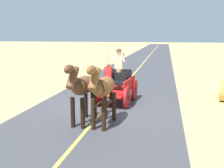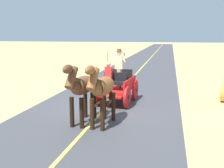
% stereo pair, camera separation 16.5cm
% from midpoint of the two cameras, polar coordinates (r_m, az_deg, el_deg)
% --- Properties ---
extents(ground_plane, '(200.00, 200.00, 0.00)m').
position_cam_midpoint_polar(ground_plane, '(10.96, -1.79, -5.28)').
color(ground_plane, tan).
extents(road_surface, '(6.31, 160.00, 0.01)m').
position_cam_midpoint_polar(road_surface, '(10.95, -1.79, -5.26)').
color(road_surface, '#424247').
rests_on(road_surface, ground).
extents(road_centre_stripe, '(0.12, 160.00, 0.00)m').
position_cam_midpoint_polar(road_centre_stripe, '(10.95, -1.79, -5.23)').
color(road_centre_stripe, '#DBCC4C').
rests_on(road_centre_stripe, road_surface).
extents(horse_drawn_carriage, '(1.61, 4.52, 2.50)m').
position_cam_midpoint_polar(horse_drawn_carriage, '(11.46, 0.75, -0.34)').
color(horse_drawn_carriage, red).
rests_on(horse_drawn_carriage, ground).
extents(horse_near_side, '(0.73, 2.14, 2.21)m').
position_cam_midpoint_polar(horse_near_side, '(8.42, -2.66, -1.01)').
color(horse_near_side, brown).
rests_on(horse_near_side, ground).
extents(horse_off_side, '(0.71, 2.14, 2.21)m').
position_cam_midpoint_polar(horse_off_side, '(8.70, -7.29, -0.70)').
color(horse_off_side, brown).
rests_on(horse_off_side, ground).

